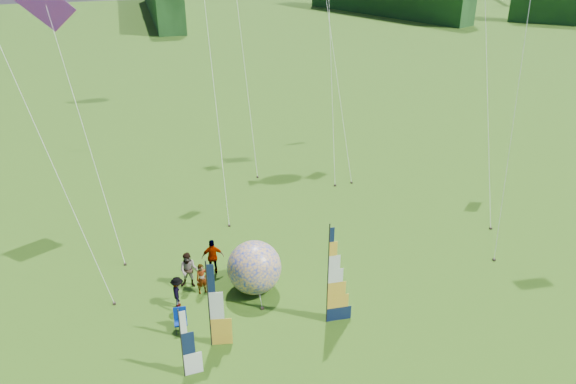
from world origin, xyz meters
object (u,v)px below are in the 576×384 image
object	(u,v)px
side_banner_left	(209,306)
camp_chair	(181,321)
feather_banner_main	(328,277)
spectator_d	(213,257)
spectator_c	(178,292)
spectator_a	(202,279)
bol_inflatable	(254,267)
side_banner_far	(182,345)
spectator_b	(189,270)

from	to	relation	value
side_banner_left	camp_chair	bearing A→B (deg)	141.55
feather_banner_main	spectator_d	distance (m)	6.51
spectator_c	feather_banner_main	bearing A→B (deg)	-111.62
spectator_a	spectator_c	xyz separation A→B (m)	(-1.16, -0.73, -0.00)
feather_banner_main	camp_chair	world-z (taller)	feather_banner_main
spectator_d	bol_inflatable	bearing A→B (deg)	135.86
side_banner_far	spectator_d	xyz separation A→B (m)	(2.11, 6.46, -0.60)
feather_banner_main	camp_chair	size ratio (longest dim) A/B	4.61
spectator_b	feather_banner_main	bearing A→B (deg)	-18.60
spectator_c	spectator_d	distance (m)	2.89
side_banner_left	spectator_b	distance (m)	4.38
side_banner_far	spectator_a	distance (m)	5.25
feather_banner_main	spectator_a	size ratio (longest dim) A/B	3.06
spectator_b	spectator_d	world-z (taller)	spectator_d
side_banner_far	bol_inflatable	size ratio (longest dim) A/B	1.22
feather_banner_main	bol_inflatable	bearing A→B (deg)	130.94
spectator_a	spectator_d	distance (m)	1.64
feather_banner_main	spectator_d	world-z (taller)	feather_banner_main
side_banner_far	spectator_c	distance (m)	4.35
feather_banner_main	spectator_d	xyz separation A→B (m)	(-3.99, 4.95, -1.39)
spectator_b	camp_chair	world-z (taller)	spectator_b
side_banner_far	spectator_c	bearing A→B (deg)	82.94
camp_chair	side_banner_left	bearing A→B (deg)	-45.48
spectator_d	camp_chair	world-z (taller)	spectator_d
spectator_b	spectator_d	xyz separation A→B (m)	(1.24, 0.81, 0.01)
side_banner_left	spectator_d	distance (m)	5.23
bol_inflatable	spectator_a	world-z (taller)	bol_inflatable
feather_banner_main	side_banner_far	world-z (taller)	feather_banner_main
feather_banner_main	spectator_d	bearing A→B (deg)	131.56
feather_banner_main	side_banner_far	distance (m)	6.34
side_banner_far	spectator_d	world-z (taller)	side_banner_far
feather_banner_main	spectator_b	xyz separation A→B (m)	(-5.23, 4.14, -1.41)
bol_inflatable	spectator_d	bearing A→B (deg)	129.86
side_banner_left	spectator_c	bearing A→B (deg)	119.48
side_banner_far	feather_banner_main	bearing A→B (deg)	9.90
side_banner_far	camp_chair	size ratio (longest dim) A/B	3.00
side_banner_left	spectator_a	xyz separation A→B (m)	(0.16, 3.59, -1.17)
spectator_d	spectator_a	bearing A→B (deg)	69.43
side_banner_far	spectator_b	xyz separation A→B (m)	(0.88, 5.65, -0.61)
bol_inflatable	spectator_a	distance (m)	2.42
spectator_a	camp_chair	size ratio (longest dim) A/B	1.51
feather_banner_main	camp_chair	xyz separation A→B (m)	(-5.95, 1.12, -1.79)
spectator_a	camp_chair	xyz separation A→B (m)	(-1.23, -2.38, -0.25)
spectator_d	feather_banner_main	bearing A→B (deg)	134.90
spectator_c	bol_inflatable	bearing A→B (deg)	-81.95
side_banner_left	side_banner_far	xyz separation A→B (m)	(-1.23, -1.41, -0.43)
side_banner_far	spectator_d	distance (m)	6.83
bol_inflatable	spectator_c	bearing A→B (deg)	-175.53
side_banner_far	camp_chair	bearing A→B (deg)	82.56
spectator_b	spectator_d	bearing A→B (deg)	52.97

